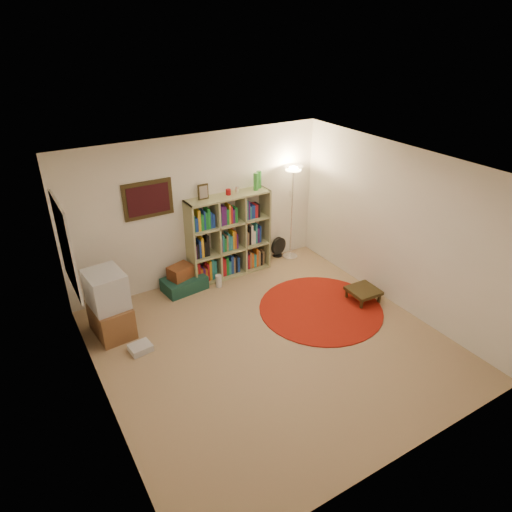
{
  "coord_description": "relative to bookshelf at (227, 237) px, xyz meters",
  "views": [
    {
      "loc": [
        -2.81,
        -4.26,
        4.06
      ],
      "look_at": [
        0.1,
        0.6,
        1.1
      ],
      "focal_mm": 32.0,
      "sensor_mm": 36.0,
      "label": 1
    }
  ],
  "objects": [
    {
      "name": "floor_lamp",
      "position": [
        1.3,
        -0.06,
        0.76
      ],
      "size": [
        0.43,
        0.43,
        1.78
      ],
      "rotation": [
        0.0,
        0.0,
        -0.3
      ],
      "color": "white",
      "rests_on": "ground"
    },
    {
      "name": "side_table",
      "position": [
        1.45,
        -1.91,
        -0.54
      ],
      "size": [
        0.47,
        0.47,
        0.21
      ],
      "rotation": [
        0.0,
        0.0,
        -0.04
      ],
      "color": "black",
      "rests_on": "ground"
    },
    {
      "name": "bookshelf",
      "position": [
        0.0,
        0.0,
        0.0
      ],
      "size": [
        1.48,
        0.43,
        1.77
      ],
      "rotation": [
        0.0,
        0.0,
        0.01
      ],
      "color": "#989A67",
      "rests_on": "ground"
    },
    {
      "name": "paper_towel",
      "position": [
        -0.36,
        -0.34,
        -0.6
      ],
      "size": [
        0.14,
        0.14,
        0.22
      ],
      "rotation": [
        0.0,
        0.0,
        0.36
      ],
      "color": "silver",
      "rests_on": "ground"
    },
    {
      "name": "room",
      "position": [
        -0.47,
        -2.05,
        0.55
      ],
      "size": [
        4.54,
        4.54,
        2.54
      ],
      "color": "#9B7D5B",
      "rests_on": "ground"
    },
    {
      "name": "wicker_basket",
      "position": [
        -0.93,
        -0.09,
        -0.38
      ],
      "size": [
        0.45,
        0.37,
        0.22
      ],
      "rotation": [
        0.0,
        0.0,
        0.3
      ],
      "color": "brown",
      "rests_on": "suitcase"
    },
    {
      "name": "tv_stand",
      "position": [
        -2.25,
        -0.69,
        -0.23
      ],
      "size": [
        0.54,
        0.73,
        1.0
      ],
      "rotation": [
        0.0,
        0.0,
        0.1
      ],
      "color": "brown",
      "rests_on": "ground"
    },
    {
      "name": "dvd_box",
      "position": [
        -2.05,
        -1.3,
        -0.67
      ],
      "size": [
        0.32,
        0.27,
        0.1
      ],
      "rotation": [
        0.0,
        0.0,
        0.12
      ],
      "color": "silver",
      "rests_on": "ground"
    },
    {
      "name": "red_rug",
      "position": [
        0.71,
        -1.76,
        -0.71
      ],
      "size": [
        1.93,
        1.93,
        0.02
      ],
      "color": "maroon",
      "rests_on": "ground"
    },
    {
      "name": "suitcase",
      "position": [
        -0.89,
        -0.12,
        -0.6
      ],
      "size": [
        0.74,
        0.52,
        0.22
      ],
      "rotation": [
        0.0,
        0.0,
        0.11
      ],
      "color": "#153A30",
      "rests_on": "ground"
    },
    {
      "name": "floor_fan",
      "position": [
        1.13,
        0.09,
        -0.52
      ],
      "size": [
        0.34,
        0.22,
        0.39
      ],
      "rotation": [
        0.0,
        0.0,
        0.25
      ],
      "color": "black",
      "rests_on": "ground"
    }
  ]
}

